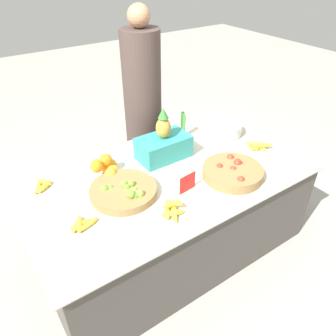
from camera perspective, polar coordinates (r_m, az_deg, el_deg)
name	(u,v)px	position (r m, az deg, el deg)	size (l,w,h in m)	color
ground_plane	(168,242)	(2.60, 0.00, -12.70)	(12.00, 12.00, 0.00)	#A39E93
market_table	(168,210)	(2.38, 0.00, -7.40)	(1.90, 1.08, 0.64)	#4C4742
lime_bowl	(124,191)	(2.00, -7.72, -3.98)	(0.41, 0.41, 0.09)	olive
tomato_basket	(233,172)	(2.18, 11.21, -0.65)	(0.39, 0.39, 0.10)	olive
orange_pile	(106,167)	(2.19, -10.69, 0.18)	(0.20, 0.24, 0.14)	orange
metal_bowl	(224,129)	(2.66, 9.67, 6.70)	(0.28, 0.28, 0.10)	silver
price_sign	(188,183)	(2.00, 3.50, -2.56)	(0.13, 0.02, 0.12)	red
produce_crate	(163,145)	(2.30, -0.79, 4.10)	(0.37, 0.22, 0.38)	teal
veg_bundle	(183,125)	(2.55, 2.65, 7.45)	(0.03, 0.07, 0.21)	#428438
banana_bunch_front_left	(43,186)	(2.20, -20.96, -2.87)	(0.15, 0.16, 0.03)	gold
banana_bunch_front_right	(258,146)	(2.53, 15.44, 3.77)	(0.17, 0.16, 0.06)	gold
banana_bunch_back_center	(81,224)	(1.85, -14.88, -9.47)	(0.18, 0.13, 0.04)	gold
banana_bunch_middle_left	(172,209)	(1.87, 0.78, -7.15)	(0.16, 0.19, 0.06)	gold
vendor_person	(143,108)	(2.93, -4.37, 10.40)	(0.33, 0.33, 1.55)	#473833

